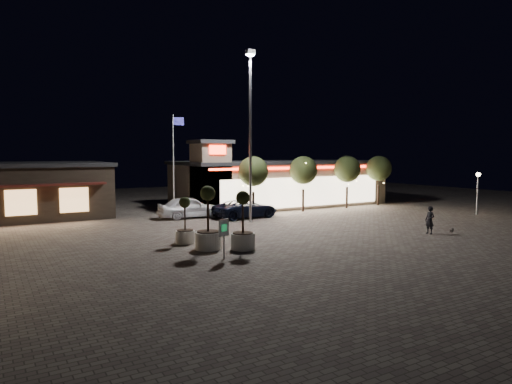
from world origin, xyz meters
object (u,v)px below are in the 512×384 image
pickup_truck (246,209)px  planter_mid (208,230)px  pedestrian (430,220)px  white_sedan (190,207)px  planter_left (185,229)px  valet_sign (224,231)px

pickup_truck → planter_mid: 11.81m
pedestrian → pickup_truck: bearing=-150.8°
white_sedan → planter_mid: bearing=165.4°
planter_left → white_sedan: bearing=66.0°
pedestrian → valet_sign: 14.09m
white_sedan → pedestrian: (10.17, -14.26, 0.03)m
planter_left → valet_sign: size_ratio=1.37×
valet_sign → pickup_truck: bearing=56.2°
pickup_truck → valet_sign: size_ratio=2.72×
pedestrian → planter_left: (-14.26, 5.07, -0.06)m
pedestrian → valet_sign: (-14.07, 0.60, 0.46)m
pedestrian → white_sedan: bearing=-143.1°
planter_left → pedestrian: bearing=-19.6°
pickup_truck → white_sedan: bearing=56.7°
pickup_truck → planter_mid: size_ratio=1.54×
white_sedan → valet_sign: (-3.90, -13.66, 0.49)m
pickup_truck → pedestrian: pedestrian is taller
white_sedan → pedestrian: 17.51m
pedestrian → planter_mid: size_ratio=0.52×
pickup_truck → pedestrian: (6.38, -12.10, 0.15)m
white_sedan → planter_mid: size_ratio=1.47×
pickup_truck → planter_left: bearing=128.1°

